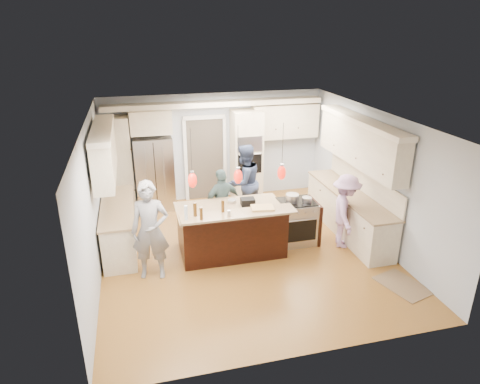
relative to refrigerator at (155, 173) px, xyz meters
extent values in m
plane|color=#9F6B2B|center=(1.55, -2.64, -0.90)|extent=(6.00, 6.00, 0.00)
cube|color=#B2BCC6|center=(1.55, 0.36, 0.45)|extent=(5.50, 0.04, 2.70)
cube|color=#B2BCC6|center=(1.55, -5.64, 0.45)|extent=(5.50, 0.04, 2.70)
cube|color=#B2BCC6|center=(-1.20, -2.64, 0.45)|extent=(0.04, 6.00, 2.70)
cube|color=#B2BCC6|center=(4.30, -2.64, 0.45)|extent=(0.04, 6.00, 2.70)
cube|color=white|center=(1.55, -2.64, 1.80)|extent=(5.50, 6.00, 0.04)
cube|color=#B7B7BC|center=(0.00, 0.00, 0.00)|extent=(0.90, 0.70, 1.80)
cube|color=beige|center=(2.30, 0.03, 0.25)|extent=(0.72, 0.64, 2.30)
cube|color=black|center=(2.30, -0.30, 0.65)|extent=(0.60, 0.02, 0.35)
cube|color=black|center=(2.30, -0.30, 0.15)|extent=(0.60, 0.02, 0.50)
cylinder|color=#B7B7BC|center=(2.30, -0.33, 0.40)|extent=(0.55, 0.02, 0.02)
cube|color=beige|center=(-0.80, 0.06, 0.25)|extent=(0.60, 0.58, 2.30)
cube|color=beige|center=(0.00, 0.06, 1.25)|extent=(0.95, 0.58, 0.55)
cube|color=beige|center=(3.35, 0.18, 1.05)|extent=(1.70, 0.35, 0.85)
cube|color=beige|center=(1.55, 0.16, 1.58)|extent=(5.30, 0.38, 0.12)
cube|color=#4C443A|center=(1.30, 0.35, 0.15)|extent=(0.90, 0.06, 2.10)
cube|color=white|center=(1.30, 0.31, 1.23)|extent=(1.04, 0.06, 0.10)
cube|color=beige|center=(3.95, -2.34, -0.46)|extent=(0.60, 3.00, 0.88)
cube|color=tan|center=(3.95, -2.34, 0.00)|extent=(0.64, 3.05, 0.04)
cube|color=beige|center=(4.07, -2.34, 1.08)|extent=(0.35, 3.00, 0.85)
cube|color=beige|center=(4.06, -2.34, 1.56)|extent=(0.37, 3.10, 0.10)
cube|color=beige|center=(-0.85, -1.84, -0.46)|extent=(0.60, 2.20, 0.88)
cube|color=tan|center=(-0.85, -1.84, 0.00)|extent=(0.64, 2.25, 0.04)
cube|color=beige|center=(-0.97, -1.84, 1.08)|extent=(0.35, 2.20, 0.85)
cube|color=beige|center=(-0.96, -1.84, 1.56)|extent=(0.37, 2.30, 0.10)
cube|color=black|center=(1.30, -2.49, -0.46)|extent=(2.00, 1.00, 0.88)
cube|color=tan|center=(1.30, -2.49, 0.00)|extent=(2.10, 1.10, 0.04)
cube|color=black|center=(1.30, -3.05, -0.36)|extent=(2.00, 0.12, 1.08)
cube|color=tan|center=(1.30, -3.19, 0.20)|extent=(2.10, 0.42, 0.04)
cube|color=black|center=(1.67, -2.45, 0.09)|extent=(0.28, 0.23, 0.14)
cube|color=#B7B7BC|center=(2.68, -2.49, -0.45)|extent=(0.76, 0.66, 0.90)
cube|color=black|center=(2.68, -2.83, -0.50)|extent=(0.65, 0.01, 0.45)
cube|color=black|center=(2.68, -2.49, 0.01)|extent=(0.72, 0.59, 0.02)
cube|color=black|center=(3.09, -2.49, -0.46)|extent=(0.06, 0.71, 0.88)
cylinder|color=black|center=(0.50, -3.15, 1.43)|extent=(0.01, 0.01, 0.75)
ellipsoid|color=red|center=(0.50, -3.15, 0.90)|extent=(0.15, 0.15, 0.26)
cylinder|color=black|center=(1.30, -3.15, 1.43)|extent=(0.01, 0.01, 0.75)
ellipsoid|color=red|center=(1.30, -3.15, 0.90)|extent=(0.15, 0.15, 0.26)
cylinder|color=black|center=(2.10, -3.15, 1.43)|extent=(0.01, 0.01, 0.75)
ellipsoid|color=red|center=(2.10, -3.15, 0.90)|extent=(0.15, 0.15, 0.26)
imported|color=gray|center=(-0.27, -3.09, 0.01)|extent=(0.73, 0.55, 1.82)
imported|color=navy|center=(1.95, -1.11, -0.01)|extent=(1.07, 0.99, 1.77)
imported|color=#4C6A6B|center=(1.29, -1.79, -0.16)|extent=(0.94, 0.61, 1.48)
imported|color=#B88FC1|center=(3.58, -2.89, -0.13)|extent=(0.86, 1.12, 1.53)
cube|color=olive|center=(3.95, -4.48, -0.89)|extent=(0.84, 1.04, 0.01)
cylinder|color=silver|center=(0.35, -3.24, 0.35)|extent=(0.07, 0.07, 0.27)
cylinder|color=#482B0D|center=(0.53, -3.13, 0.35)|extent=(0.06, 0.06, 0.26)
cylinder|color=#482B0D|center=(0.61, -3.30, 0.33)|extent=(0.07, 0.07, 0.23)
cylinder|color=#482B0D|center=(1.03, -3.08, 0.34)|extent=(0.06, 0.06, 0.23)
cylinder|color=#B7B7BC|center=(1.10, -3.28, 0.27)|extent=(0.06, 0.06, 0.11)
cube|color=#DCB065|center=(1.77, -3.11, 0.24)|extent=(0.45, 0.35, 0.03)
cylinder|color=#B7B7BC|center=(2.59, -2.48, 0.10)|extent=(0.27, 0.27, 0.15)
cylinder|color=#B7B7BC|center=(2.87, -2.58, 0.07)|extent=(0.20, 0.20, 0.10)
camera|label=1|loc=(-0.37, -9.94, 3.42)|focal=32.00mm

